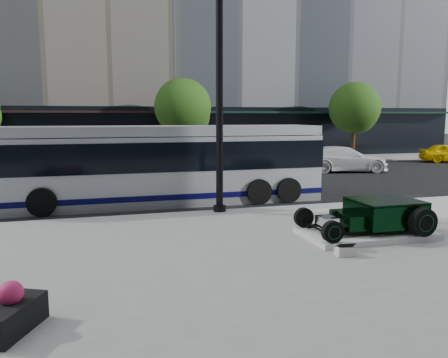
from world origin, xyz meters
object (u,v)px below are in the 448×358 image
object	(u,v)px
hot_rod	(378,214)
transit_bus	(164,164)
white_sedan	(344,159)
lamppost	(219,104)

from	to	relation	value
hot_rod	transit_bus	world-z (taller)	transit_bus
hot_rod	transit_bus	xyz separation A→B (m)	(-4.79, 6.64, 0.79)
white_sedan	lamppost	bearing A→B (deg)	142.88
transit_bus	white_sedan	bearing A→B (deg)	29.54
transit_bus	white_sedan	world-z (taller)	transit_bus
lamppost	white_sedan	world-z (taller)	lamppost
lamppost	transit_bus	bearing A→B (deg)	119.94
lamppost	white_sedan	xyz separation A→B (m)	(10.19, 9.23, -2.92)
hot_rod	lamppost	bearing A→B (deg)	129.21
hot_rod	transit_bus	distance (m)	8.23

